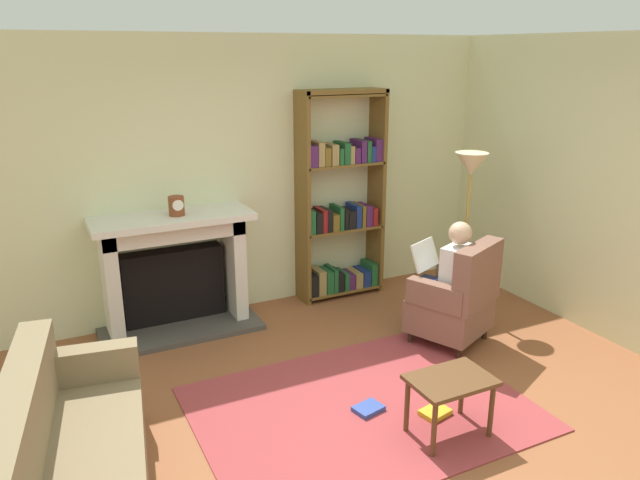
{
  "coord_description": "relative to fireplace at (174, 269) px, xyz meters",
  "views": [
    {
      "loc": [
        -2.01,
        -3.05,
        2.55
      ],
      "look_at": [
        0.1,
        1.2,
        1.05
      ],
      "focal_mm": 33.9,
      "sensor_mm": 36.0,
      "label": 1
    }
  ],
  "objects": [
    {
      "name": "ground",
      "position": [
        0.88,
        -2.3,
        -0.6
      ],
      "size": [
        14.0,
        14.0,
        0.0
      ],
      "primitive_type": "plane",
      "color": "brown"
    },
    {
      "name": "back_wall",
      "position": [
        0.88,
        0.25,
        0.75
      ],
      "size": [
        5.6,
        0.1,
        2.7
      ],
      "primitive_type": "cube",
      "color": "beige",
      "rests_on": "ground"
    },
    {
      "name": "side_wall_right",
      "position": [
        3.53,
        -1.05,
        0.75
      ],
      "size": [
        0.1,
        5.2,
        2.7
      ],
      "primitive_type": "cube",
      "color": "beige",
      "rests_on": "ground"
    },
    {
      "name": "area_rug",
      "position": [
        0.88,
        -2.0,
        -0.59
      ],
      "size": [
        2.4,
        1.8,
        0.01
      ],
      "primitive_type": "cube",
      "color": "#A03A3D",
      "rests_on": "ground"
    },
    {
      "name": "fireplace",
      "position": [
        0.0,
        0.0,
        0.0
      ],
      "size": [
        1.47,
        0.64,
        1.13
      ],
      "color": "#4C4742",
      "rests_on": "ground"
    },
    {
      "name": "mantel_clock",
      "position": [
        0.04,
        -0.1,
        0.62
      ],
      "size": [
        0.14,
        0.14,
        0.17
      ],
      "color": "brown",
      "rests_on": "fireplace"
    },
    {
      "name": "bookshelf",
      "position": [
        1.78,
        0.03,
        0.42
      ],
      "size": [
        0.91,
        0.32,
        2.18
      ],
      "color": "brown",
      "rests_on": "ground"
    },
    {
      "name": "armchair_reading",
      "position": [
        2.17,
        -1.45,
        -0.17
      ],
      "size": [
        0.84,
        0.83,
        0.97
      ],
      "rotation": [
        0.0,
        0.0,
        3.57
      ],
      "color": "#331E14",
      "rests_on": "ground"
    },
    {
      "name": "seated_reader",
      "position": [
        2.12,
        -1.34,
        0.03
      ],
      "size": [
        0.51,
        0.6,
        1.14
      ],
      "rotation": [
        0.0,
        0.0,
        3.57
      ],
      "color": "silver",
      "rests_on": "ground"
    },
    {
      "name": "sofa_floral",
      "position": [
        -1.12,
        -2.15,
        -0.27
      ],
      "size": [
        0.97,
        1.79,
        0.85
      ],
      "rotation": [
        0.0,
        0.0,
        1.42
      ],
      "color": "#826F50",
      "rests_on": "ground"
    },
    {
      "name": "side_table",
      "position": [
        1.25,
        -2.53,
        -0.22
      ],
      "size": [
        0.56,
        0.39,
        0.44
      ],
      "color": "brown",
      "rests_on": "ground"
    },
    {
      "name": "scattered_books",
      "position": [
        1.12,
        -2.19,
        -0.57
      ],
      "size": [
        0.65,
        0.46,
        0.04
      ],
      "color": "gold",
      "rests_on": "area_rug"
    },
    {
      "name": "floor_lamp",
      "position": [
        2.74,
        -0.84,
        0.76
      ],
      "size": [
        0.32,
        0.32,
        1.61
      ],
      "color": "#B7933F",
      "rests_on": "ground"
    }
  ]
}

